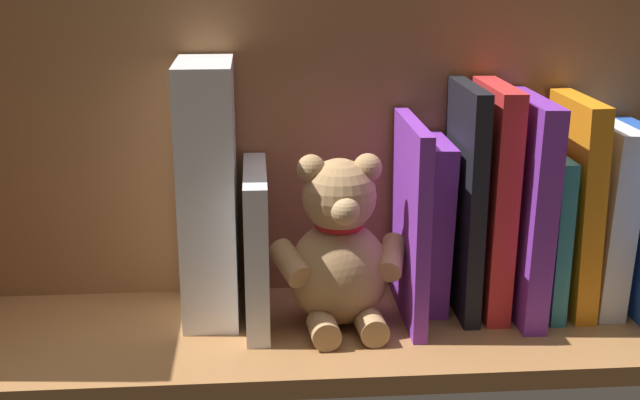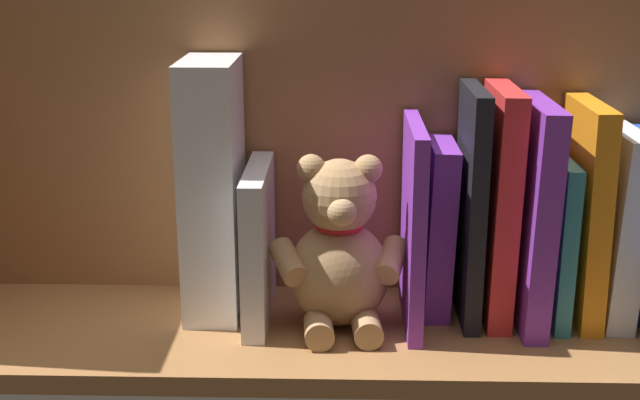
{
  "view_description": "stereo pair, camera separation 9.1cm",
  "coord_description": "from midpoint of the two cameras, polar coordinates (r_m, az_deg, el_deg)",
  "views": [
    {
      "loc": [
        6.8,
        87.16,
        41.45
      ],
      "look_at": [
        0.0,
        0.0,
        14.6
      ],
      "focal_mm": 47.0,
      "sensor_mm": 36.0,
      "label": 1
    },
    {
      "loc": [
        -2.33,
        87.39,
        41.45
      ],
      "look_at": [
        0.0,
        0.0,
        14.6
      ],
      "focal_mm": 47.0,
      "sensor_mm": 36.0,
      "label": 2
    }
  ],
  "objects": [
    {
      "name": "book_5",
      "position": [
        0.97,
        8.95,
        0.02
      ],
      "size": [
        2.98,
        13.2,
        26.55
      ],
      "primitive_type": "cube",
      "rotation": [
        0.0,
        -0.01,
        0.0
      ],
      "color": "red",
      "rests_on": "ground_plane"
    },
    {
      "name": "dictionary_thick_white",
      "position": [
        0.95,
        -10.35,
        0.47
      ],
      "size": [
        6.17,
        12.22,
        29.38
      ],
      "primitive_type": "cube",
      "color": "white",
      "rests_on": "ground_plane"
    },
    {
      "name": "book_7",
      "position": [
        0.98,
        5.0,
        -1.66
      ],
      "size": [
        3.46,
        10.42,
        20.02
      ],
      "primitive_type": "cube",
      "rotation": [
        0.0,
        -0.03,
        0.0
      ],
      "color": "purple",
      "rests_on": "ground_plane"
    },
    {
      "name": "book_1",
      "position": [
        1.02,
        16.24,
        -1.05
      ],
      "size": [
        3.82,
        12.96,
        21.91
      ],
      "primitive_type": "cube",
      "rotation": [
        0.0,
        -0.03,
        0.0
      ],
      "color": "silver",
      "rests_on": "ground_plane"
    },
    {
      "name": "book_8",
      "position": [
        0.95,
        3.42,
        -1.45
      ],
      "size": [
        1.6,
        16.35,
        22.88
      ],
      "primitive_type": "cube",
      "color": "purple",
      "rests_on": "ground_plane"
    },
    {
      "name": "teddy_bear",
      "position": [
        0.93,
        -1.48,
        -3.56
      ],
      "size": [
        15.96,
        13.19,
        19.73
      ],
      "rotation": [
        0.0,
        0.0,
        0.08
      ],
      "color": "tan",
      "rests_on": "ground_plane"
    },
    {
      "name": "book_6",
      "position": [
        0.97,
        7.12,
        -0.03
      ],
      "size": [
        1.86,
        13.34,
        26.54
      ],
      "primitive_type": "cube",
      "color": "black",
      "rests_on": "ground_plane"
    },
    {
      "name": "book_9",
      "position": [
        0.95,
        -7.11,
        -3.15
      ],
      "size": [
        2.55,
        15.95,
        17.66
      ],
      "primitive_type": "cube",
      "color": "silver",
      "rests_on": "ground_plane"
    },
    {
      "name": "ground_plane",
      "position": [
        0.97,
        -2.72,
        -8.93
      ],
      "size": [
        89.03,
        26.34,
        2.2
      ],
      "primitive_type": "cube",
      "color": "#9E6B3D"
    },
    {
      "name": "book_0",
      "position": [
        1.02,
        18.52,
        -1.38
      ],
      "size": [
        2.67,
        15.9,
        21.32
      ],
      "primitive_type": "cube",
      "color": "blue",
      "rests_on": "ground_plane"
    },
    {
      "name": "book_2",
      "position": [
        1.0,
        14.35,
        -0.3
      ],
      "size": [
        2.99,
        13.35,
        24.98
      ],
      "primitive_type": "cube",
      "rotation": [
        0.0,
        0.02,
        0.0
      ],
      "color": "orange",
      "rests_on": "ground_plane"
    },
    {
      "name": "shelf_back_panel",
      "position": [
        1.01,
        -3.09,
        4.11
      ],
      "size": [
        89.03,
        1.5,
        37.78
      ],
      "primitive_type": "cube",
      "color": "#956138",
      "rests_on": "ground_plane"
    },
    {
      "name": "book_3",
      "position": [
        1.0,
        12.59,
        -2.0
      ],
      "size": [
        1.76,
        13.4,
        18.88
      ],
      "primitive_type": "cube",
      "color": "teal",
      "rests_on": "ground_plane"
    },
    {
      "name": "book_4",
      "position": [
        0.97,
        11.13,
        -0.49
      ],
      "size": [
        3.1,
        15.46,
        25.27
      ],
      "primitive_type": "cube",
      "rotation": [
        0.0,
        -0.02,
        0.0
      ],
      "color": "purple",
      "rests_on": "ground_plane"
    }
  ]
}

